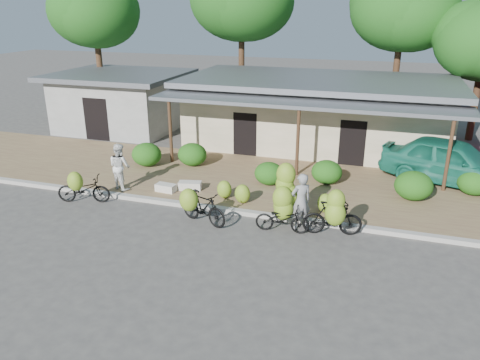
# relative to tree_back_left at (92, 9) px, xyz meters

# --- Properties ---
(ground) EXTENTS (100.00, 100.00, 0.00)m
(ground) POSITION_rel_tree_back_left_xyz_m (13.69, -13.11, -6.42)
(ground) COLOR #474442
(ground) RESTS_ON ground
(sidewalk) EXTENTS (60.00, 6.00, 0.12)m
(sidewalk) POSITION_rel_tree_back_left_xyz_m (13.69, -8.11, -6.36)
(sidewalk) COLOR #937D4F
(sidewalk) RESTS_ON ground
(curb) EXTENTS (60.00, 0.25, 0.15)m
(curb) POSITION_rel_tree_back_left_xyz_m (13.69, -11.11, -6.35)
(curb) COLOR #A8A399
(curb) RESTS_ON ground
(shop_main) EXTENTS (13.00, 8.50, 3.35)m
(shop_main) POSITION_rel_tree_back_left_xyz_m (13.69, -2.18, -4.70)
(shop_main) COLOR beige
(shop_main) RESTS_ON ground
(shop_grey) EXTENTS (7.00, 6.00, 3.15)m
(shop_grey) POSITION_rel_tree_back_left_xyz_m (2.69, -2.12, -4.80)
(shop_grey) COLOR #A2A29C
(shop_grey) RESTS_ON ground
(tree_back_left) EXTENTS (5.35, 5.24, 8.42)m
(tree_back_left) POSITION_rel_tree_back_left_xyz_m (0.00, 0.00, 0.00)
(tree_back_left) COLOR #4A2E1D
(tree_back_left) RESTS_ON ground
(tree_center_right) EXTENTS (5.75, 5.67, 8.71)m
(tree_center_right) POSITION_rel_tree_back_left_xyz_m (17.00, 3.50, 0.12)
(tree_center_right) COLOR #4A2E1D
(tree_center_right) RESTS_ON ground
(hedge_0) EXTENTS (1.30, 1.17, 1.01)m
(hedge_0) POSITION_rel_tree_back_left_xyz_m (7.31, -7.84, -5.80)
(hedge_0) COLOR #1F5212
(hedge_0) RESTS_ON sidewalk
(hedge_1) EXTENTS (1.27, 1.14, 0.99)m
(hedge_1) POSITION_rel_tree_back_left_xyz_m (9.16, -7.20, -5.81)
(hedge_1) COLOR #1F5212
(hedge_1) RESTS_ON sidewalk
(hedge_2) EXTENTS (1.13, 1.02, 0.88)m
(hedge_2) POSITION_rel_tree_back_left_xyz_m (12.88, -8.40, -5.86)
(hedge_2) COLOR #1F5212
(hedge_2) RESTS_ON sidewalk
(hedge_3) EXTENTS (1.19, 1.07, 0.93)m
(hedge_3) POSITION_rel_tree_back_left_xyz_m (14.99, -7.60, -5.84)
(hedge_3) COLOR #1F5212
(hedge_3) RESTS_ON sidewalk
(hedge_4) EXTENTS (1.34, 1.21, 1.05)m
(hedge_4) POSITION_rel_tree_back_left_xyz_m (18.15, -8.28, -5.78)
(hedge_4) COLOR #1F5212
(hedge_4) RESTS_ON sidewalk
(hedge_5) EXTENTS (1.21, 1.09, 0.94)m
(hedge_5) POSITION_rel_tree_back_left_xyz_m (20.28, -7.12, -5.83)
(hedge_5) COLOR #1F5212
(hedge_5) RESTS_ON sidewalk
(bike_far_left) EXTENTS (1.99, 1.43, 1.39)m
(bike_far_left) POSITION_rel_tree_back_left_xyz_m (6.96, -11.91, -5.86)
(bike_far_left) COLOR black
(bike_far_left) RESTS_ON ground
(bike_left) EXTENTS (1.89, 1.42, 1.41)m
(bike_left) POSITION_rel_tree_back_left_xyz_m (11.63, -12.25, -5.78)
(bike_left) COLOR black
(bike_left) RESTS_ON ground
(bike_center) EXTENTS (1.73, 1.23, 2.10)m
(bike_center) POSITION_rel_tree_back_left_xyz_m (14.20, -11.67, -5.58)
(bike_center) COLOR black
(bike_center) RESTS_ON ground
(bike_right) EXTENTS (1.88, 1.33, 1.73)m
(bike_right) POSITION_rel_tree_back_left_xyz_m (15.76, -11.84, -5.70)
(bike_right) COLOR black
(bike_right) RESTS_ON ground
(loose_banana_a) EXTENTS (0.53, 0.45, 0.66)m
(loose_banana_a) POSITION_rel_tree_back_left_xyz_m (11.69, -10.21, -5.97)
(loose_banana_a) COLOR #8BA228
(loose_banana_a) RESTS_ON sidewalk
(loose_banana_b) EXTENTS (0.55, 0.47, 0.69)m
(loose_banana_b) POSITION_rel_tree_back_left_xyz_m (12.45, -10.44, -5.96)
(loose_banana_b) COLOR #8BA228
(loose_banana_b) RESTS_ON sidewalk
(loose_banana_c) EXTENTS (0.53, 0.45, 0.66)m
(loose_banana_c) POSITION_rel_tree_back_left_xyz_m (15.33, -10.34, -5.97)
(loose_banana_c) COLOR #8BA228
(loose_banana_c) RESTS_ON sidewalk
(sack_near) EXTENTS (0.92, 0.58, 0.30)m
(sack_near) POSITION_rel_tree_back_left_xyz_m (10.18, -9.82, -6.15)
(sack_near) COLOR silver
(sack_near) RESTS_ON sidewalk
(sack_far) EXTENTS (0.78, 0.45, 0.28)m
(sack_far) POSITION_rel_tree_back_left_xyz_m (9.40, -10.28, -6.16)
(sack_far) COLOR silver
(sack_far) RESTS_ON sidewalk
(vendor) EXTENTS (0.80, 0.75, 1.84)m
(vendor) POSITION_rel_tree_back_left_xyz_m (14.71, -11.54, -5.50)
(vendor) COLOR gray
(vendor) RESTS_ON ground
(bystander) EXTENTS (1.04, 0.94, 1.76)m
(bystander) POSITION_rel_tree_back_left_xyz_m (7.66, -10.51, -5.42)
(bystander) COLOR silver
(bystander) RESTS_ON sidewalk
(teal_van) EXTENTS (5.59, 3.64, 1.77)m
(teal_van) POSITION_rel_tree_back_left_xyz_m (19.53, -6.11, -5.41)
(teal_van) COLOR #186D56
(teal_van) RESTS_ON sidewalk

